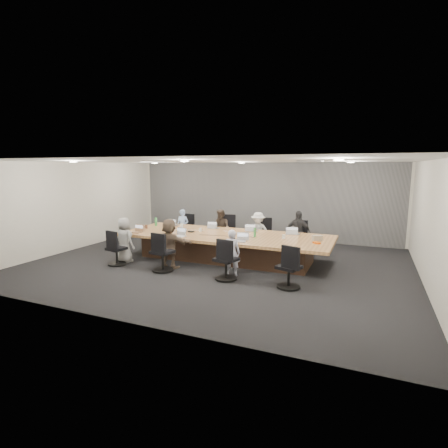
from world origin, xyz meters
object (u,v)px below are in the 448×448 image
at_px(bottle_green_right, 255,232).
at_px(snack_packet, 317,243).
at_px(chair_6, 226,263).
at_px(person_5, 170,243).
at_px(chair_4, 117,251).
at_px(person_1, 221,229).
at_px(person_2, 258,232).
at_px(laptop_3, 294,234).
at_px(chair_1, 225,233).
at_px(laptop_0, 174,225).
at_px(person_0, 183,227).
at_px(laptop_6, 240,241).
at_px(chair_3, 300,240).
at_px(laptop_2, 253,231).
at_px(conference_table, 225,246).
at_px(bottle_green_left, 156,222).
at_px(person_3, 298,233).
at_px(person_6, 232,253).
at_px(chair_5, 162,255).
at_px(stapler, 233,239).
at_px(chair_7, 289,271).
at_px(person_4, 125,240).
at_px(laptop_4, 137,232).
at_px(mug_brown, 146,227).
at_px(laptop_5, 180,236).
at_px(bottle_clear, 182,227).
at_px(laptop_1, 214,228).
at_px(canvas_bag, 317,238).
at_px(chair_0, 188,231).
at_px(chair_2, 261,237).

distance_m(bottle_green_right, snack_packet, 1.71).
bearing_deg(chair_6, person_5, -177.10).
xyz_separation_m(chair_4, person_1, (1.78, 3.05, 0.25)).
relative_size(person_2, laptop_3, 3.67).
relative_size(chair_1, laptop_0, 2.86).
xyz_separation_m(person_0, laptop_6, (2.91, -2.15, 0.15)).
relative_size(chair_3, laptop_2, 2.49).
distance_m(conference_table, person_2, 1.48).
bearing_deg(person_0, bottle_green_left, -122.15).
height_order(person_3, bottle_green_left, person_3).
bearing_deg(person_6, laptop_0, -50.64).
bearing_deg(chair_5, person_2, 71.90).
bearing_deg(bottle_green_left, stapler, -19.35).
relative_size(chair_7, person_3, 0.59).
bearing_deg(person_4, laptop_0, -85.40).
relative_size(laptop_4, mug_brown, 2.51).
xyz_separation_m(laptop_5, bottle_clear, (-0.43, 0.85, 0.10)).
bearing_deg(chair_1, laptop_1, 78.82).
distance_m(chair_1, laptop_1, 0.95).
bearing_deg(bottle_green_right, bottle_green_left, 172.14).
height_order(chair_6, canvas_bag, canvas_bag).
distance_m(laptop_3, laptop_6, 1.93).
xyz_separation_m(bottle_clear, stapler, (1.93, -0.70, -0.09)).
relative_size(laptop_1, snack_packet, 1.72).
relative_size(chair_0, chair_4, 1.00).
bearing_deg(person_1, person_4, -111.30).
height_order(bottle_green_right, stapler, bottle_green_right).
bearing_deg(bottle_green_left, laptop_5, -37.49).
distance_m(laptop_1, canvas_bag, 3.32).
bearing_deg(canvas_bag, chair_6, -134.25).
height_order(chair_3, laptop_1, chair_3).
relative_size(chair_3, bottle_clear, 3.42).
relative_size(chair_3, chair_7, 0.97).
xyz_separation_m(chair_2, person_3, (1.25, -0.35, 0.28)).
relative_size(conference_table, chair_0, 7.94).
height_order(laptop_3, bottle_green_right, bottle_green_right).
height_order(conference_table, person_6, person_6).
height_order(laptop_3, person_5, person_5).
bearing_deg(person_3, person_1, 177.59).
distance_m(chair_2, chair_7, 3.79).
bearing_deg(person_0, laptop_4, -102.81).
distance_m(chair_5, person_5, 0.42).
xyz_separation_m(conference_table, laptop_1, (-0.71, 0.80, 0.35)).
distance_m(person_4, canvas_bag, 5.26).
height_order(chair_0, person_0, person_0).
bearing_deg(mug_brown, bottle_green_left, 90.00).
bearing_deg(chair_1, chair_3, 168.82).
bearing_deg(laptop_4, chair_7, -9.75).
bearing_deg(laptop_6, bottle_green_right, 64.79).
relative_size(bottle_clear, canvas_bag, 0.94).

